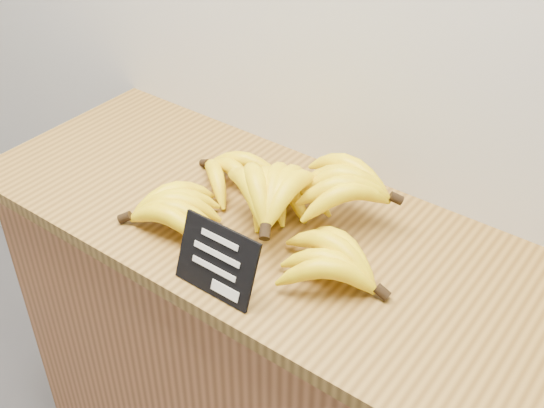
# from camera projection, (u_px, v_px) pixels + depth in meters

# --- Properties ---
(counter) EXTENTS (1.27, 0.50, 0.90)m
(counter) POSITION_uv_depth(u_px,v_px,m) (284.00, 385.00, 1.64)
(counter) COLOR #A96636
(counter) RESTS_ON ground
(counter_top) EXTENTS (1.39, 0.54, 0.03)m
(counter_top) POSITION_uv_depth(u_px,v_px,m) (287.00, 234.00, 1.36)
(counter_top) COLOR olive
(counter_top) RESTS_ON counter
(chalkboard_sign) EXTENTS (0.16, 0.05, 0.12)m
(chalkboard_sign) POSITION_uv_depth(u_px,v_px,m) (217.00, 261.00, 1.18)
(chalkboard_sign) COLOR black
(chalkboard_sign) RESTS_ON counter_top
(banana_pile) EXTENTS (0.56, 0.37, 0.13)m
(banana_pile) POSITION_uv_depth(u_px,v_px,m) (271.00, 203.00, 1.33)
(banana_pile) COLOR #FFE60A
(banana_pile) RESTS_ON counter_top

